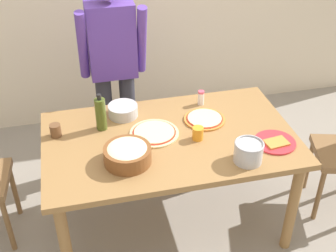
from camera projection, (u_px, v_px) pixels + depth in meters
ground at (170, 221)px, 3.25m from camera, size 8.00×8.00×0.00m
dining_table at (170, 148)px, 2.87m from camera, size 1.60×0.96×0.76m
person_cook at (113, 64)px, 3.28m from camera, size 0.49×0.25×1.62m
pizza_raw_on_board at (154, 133)px, 2.84m from camera, size 0.32×0.32×0.02m
pizza_cooked_on_tray at (205, 119)px, 2.98m from camera, size 0.28×0.28×0.02m
plate_with_slice at (275, 142)px, 2.76m from camera, size 0.26×0.26×0.02m
popcorn_bowl at (127, 153)px, 2.58m from camera, size 0.28×0.28×0.11m
mixing_bowl_steel at (123, 111)px, 3.01m from camera, size 0.20×0.20×0.08m
olive_oil_bottle at (101, 114)px, 2.84m from camera, size 0.07×0.07×0.26m
steel_pot at (248, 152)px, 2.58m from camera, size 0.17×0.17×0.13m
cup_orange at (198, 133)px, 2.78m from camera, size 0.07×0.07×0.08m
cup_small_brown at (56, 130)px, 2.80m from camera, size 0.07×0.07×0.08m
salt_shaker at (201, 98)px, 3.12m from camera, size 0.04×0.04×0.11m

